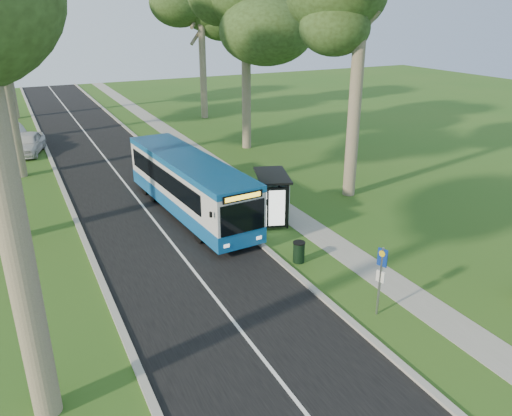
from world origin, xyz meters
The scene contains 13 objects.
ground centered at (0.00, 0.00, 0.00)m, with size 120.00×120.00×0.00m, color #2D5A1C.
road centered at (-3.50, 10.00, 0.01)m, with size 7.00×100.00×0.02m, color black.
kerb_east centered at (0.00, 10.00, 0.06)m, with size 0.25×100.00×0.12m, color #9E9B93.
kerb_west centered at (-7.00, 10.00, 0.06)m, with size 0.25×100.00×0.12m, color #9E9B93.
centre_line centered at (-3.50, 10.00, 0.02)m, with size 0.12×100.00×0.01m, color white.
footpath centered at (3.00, 10.00, 0.01)m, with size 1.50×100.00×0.02m, color gray.
bus centered at (-1.53, 7.34, 1.54)m, with size 3.16×11.35×2.97m.
bus_stop_sign centered at (1.14, -4.28, 1.59)m, with size 0.16×0.35×2.55m.
bus_shelter centered at (2.00, 4.36, 1.66)m, with size 2.29×3.09×2.37m.
litter_bin centered at (0.71, 0.23, 0.46)m, with size 0.52×0.52×0.91m.
car_white centered at (-8.24, 23.50, 0.77)m, with size 1.83×4.54×1.55m, color silver.
car_silver centered at (-9.22, 26.34, 0.84)m, with size 1.78×5.10×1.68m, color #989B9F.
tree_east_d centered at (8.00, 30.00, 9.84)m, with size 5.20×5.20×13.27m.
Camera 1 is at (-9.18, -15.57, 9.82)m, focal length 35.00 mm.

